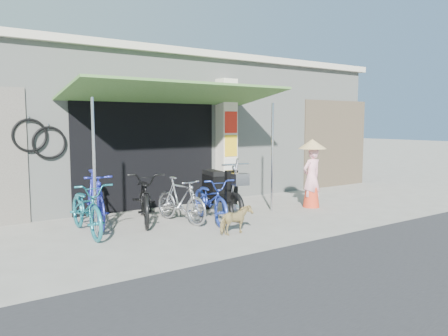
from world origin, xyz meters
TOP-DOWN VIEW (x-y plane):
  - ground at (0.00, 0.00)m, footprint 80.00×80.00m
  - bicycle_shop at (-0.00, 5.09)m, footprint 12.30×5.30m
  - shop_pillar at (0.85, 2.45)m, footprint 0.42×0.44m
  - awning at (-0.90, 1.63)m, footprint 4.60×1.88m
  - neighbour_right at (5.00, 2.59)m, footprint 2.60×0.06m
  - bike_teal at (-3.06, 1.05)m, footprint 0.68×1.80m
  - bike_blue at (-2.74, 1.55)m, footprint 0.75×1.80m
  - bike_black at (-1.82, 1.35)m, footprint 1.33×2.05m
  - bike_silver at (-1.26, 0.94)m, footprint 0.68×1.53m
  - bike_navy at (-0.77, 0.63)m, footprint 0.90×1.78m
  - street_dog at (-0.92, -0.42)m, footprint 0.61×0.30m
  - moped at (-0.24, 1.09)m, footprint 0.66×2.02m
  - nun at (1.97, 0.61)m, footprint 0.64×0.64m

SIDE VIEW (x-z plane):
  - ground at x=0.00m, z-range 0.00..0.00m
  - street_dog at x=-0.92m, z-range 0.00..0.50m
  - bike_silver at x=-1.26m, z-range 0.00..0.89m
  - bike_navy at x=-0.77m, z-range 0.00..0.89m
  - bike_teal at x=-3.06m, z-range 0.00..0.93m
  - bike_black at x=-1.82m, z-range 0.00..1.02m
  - moped at x=-0.24m, z-range -0.05..1.10m
  - bike_blue at x=-2.74m, z-range 0.00..1.05m
  - nun at x=1.97m, z-range 0.01..1.58m
  - neighbour_right at x=5.00m, z-range 0.00..2.60m
  - shop_pillar at x=0.85m, z-range 0.00..3.00m
  - bicycle_shop at x=0.00m, z-range 0.00..3.66m
  - awning at x=-0.90m, z-range 1.15..3.88m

